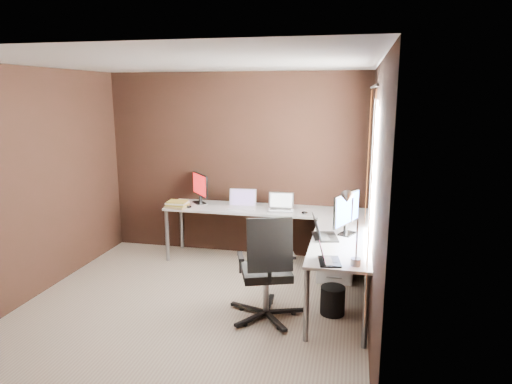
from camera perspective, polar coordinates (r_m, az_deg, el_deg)
room at (r=4.56m, az=-4.02°, el=0.32°), size 3.60×3.60×2.50m
desk at (r=5.52m, az=3.95°, el=-3.96°), size 2.65×2.25×0.73m
drawer_pedestal at (r=5.69m, az=9.96°, el=-7.62°), size 0.42×0.50×0.60m
monitor_left at (r=6.29m, az=-7.00°, el=0.68°), size 0.33×0.37×0.41m
monitor_right at (r=4.96m, az=11.26°, el=-2.33°), size 0.25×0.51×0.45m
laptop_white at (r=6.04m, az=-1.74°, el=-1.49°), size 0.38×0.29×0.24m
laptop_silver at (r=5.93m, az=3.12°, el=-1.81°), size 0.35×0.26×0.22m
laptop_black_big at (r=4.85m, az=8.25°, el=-5.08°), size 0.31×0.39×0.23m
laptop_black_small at (r=4.18m, az=8.82°, el=-8.14°), size 0.24×0.30×0.18m
book_stack at (r=6.14m, az=-9.79°, el=-1.52°), size 0.31×0.27×0.09m
mouse_left at (r=6.10m, az=-8.46°, el=-1.81°), size 0.09×0.06×0.04m
mouse_corner at (r=5.77m, az=6.09°, el=-2.58°), size 0.10×0.08×0.03m
desk_lamp at (r=4.10m, az=11.68°, el=-3.22°), size 0.20×0.24×0.65m
office_chair at (r=4.63m, az=1.33°, el=-11.95°), size 0.61×0.65×1.09m
wastebasket at (r=4.85m, az=9.55°, el=-13.21°), size 0.29×0.29×0.29m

